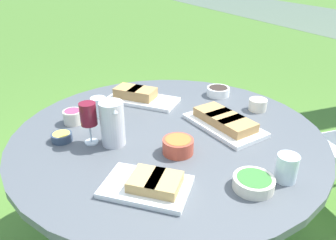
# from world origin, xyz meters

# --- Properties ---
(dining_table) EXTENTS (1.43, 1.43, 0.78)m
(dining_table) POSITION_xyz_m (0.00, 0.00, 0.69)
(dining_table) COLOR #4C4C51
(dining_table) RESTS_ON ground_plane
(water_pitcher) EXTENTS (0.11, 0.10, 0.20)m
(water_pitcher) POSITION_xyz_m (-0.01, -0.26, 0.88)
(water_pitcher) COLOR silver
(water_pitcher) RESTS_ON dining_table
(wine_glass) EXTENTS (0.07, 0.07, 0.19)m
(wine_glass) POSITION_xyz_m (-0.06, -0.35, 0.91)
(wine_glass) COLOR silver
(wine_glass) RESTS_ON dining_table
(platter_bread_main) EXTENTS (0.41, 0.39, 0.07)m
(platter_bread_main) POSITION_xyz_m (-0.40, 0.01, 0.81)
(platter_bread_main) COLOR white
(platter_bread_main) RESTS_ON dining_table
(platter_charcuterie) EXTENTS (0.41, 0.26, 0.06)m
(platter_charcuterie) POSITION_xyz_m (0.08, 0.26, 0.81)
(platter_charcuterie) COLOR white
(platter_charcuterie) RESTS_ON dining_table
(platter_sandwich_side) EXTENTS (0.35, 0.35, 0.06)m
(platter_sandwich_side) POSITION_xyz_m (0.36, -0.24, 0.80)
(platter_sandwich_side) COLOR white
(platter_sandwich_side) RESTS_ON dining_table
(bowl_fries) EXTENTS (0.09, 0.09, 0.04)m
(bowl_fries) POSITION_xyz_m (-0.13, -0.46, 0.80)
(bowl_fries) COLOR #334256
(bowl_fries) RESTS_ON dining_table
(bowl_salad) EXTENTS (0.15, 0.15, 0.04)m
(bowl_salad) POSITION_xyz_m (0.51, 0.09, 0.80)
(bowl_salad) COLOR beige
(bowl_salad) RESTS_ON dining_table
(bowl_olives) EXTENTS (0.13, 0.13, 0.05)m
(bowl_olives) POSITION_xyz_m (-0.27, 0.46, 0.81)
(bowl_olives) COLOR white
(bowl_olives) RESTS_ON dining_table
(bowl_dip_red) EXTENTS (0.09, 0.09, 0.07)m
(bowl_dip_red) POSITION_xyz_m (-0.28, -0.38, 0.81)
(bowl_dip_red) COLOR beige
(bowl_dip_red) RESTS_ON dining_table
(bowl_dip_cream) EXTENTS (0.09, 0.09, 0.06)m
(bowl_dip_cream) POSITION_xyz_m (-0.01, 0.53, 0.81)
(bowl_dip_cream) COLOR beige
(bowl_dip_cream) RESTS_ON dining_table
(bowl_roasted_veg) EXTENTS (0.13, 0.13, 0.06)m
(bowl_roasted_veg) POSITION_xyz_m (0.18, -0.04, 0.81)
(bowl_roasted_veg) COLOR #B74733
(bowl_roasted_veg) RESTS_ON dining_table
(cup_water_near) EXTENTS (0.08, 0.08, 0.10)m
(cup_water_near) POSITION_xyz_m (0.52, 0.22, 0.83)
(cup_water_near) COLOR silver
(cup_water_near) RESTS_ON dining_table
(cup_water_far) EXTENTS (0.08, 0.08, 0.10)m
(cup_water_far) POSITION_xyz_m (-0.31, -0.24, 0.83)
(cup_water_far) COLOR silver
(cup_water_far) RESTS_ON dining_table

